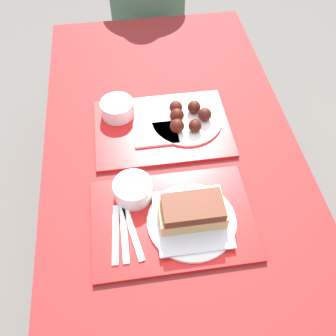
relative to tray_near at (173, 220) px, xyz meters
The scene contains 14 objects.
ground_plane 0.75m from the tray_near, 77.83° to the left, with size 12.00×12.00×0.00m, color #605B56.
picnic_table 0.20m from the tray_near, 77.83° to the left, with size 0.79×1.66×0.73m.
picnic_bench_far 1.27m from the tray_near, 88.33° to the left, with size 0.75×0.28×0.44m.
tray_near is the anchor object (origin of this frame).
tray_far 0.34m from the tray_near, 87.16° to the left, with size 0.43×0.30×0.01m.
bowl_coleslaw_near 0.14m from the tray_near, 137.21° to the left, with size 0.11×0.11×0.05m.
brisket_sandwich_plate 0.06m from the tray_near, 18.96° to the right, with size 0.23×0.23×0.09m.
plastic_fork_near 0.13m from the tray_near, 168.99° to the right, with size 0.02×0.17×0.00m.
plastic_knife_near 0.11m from the tray_near, 166.82° to the right, with size 0.05×0.17×0.00m.
plastic_spoon_near 0.15m from the tray_near, behind, with size 0.03×0.17×0.00m.
condiment_packet 0.07m from the tray_near, 106.91° to the left, with size 0.04×0.03×0.01m.
bowl_coleslaw_far 0.43m from the tray_near, 106.15° to the left, with size 0.11×0.11×0.05m.
wings_plate_far 0.36m from the tray_near, 74.44° to the left, with size 0.23×0.23×0.05m.
napkin_far 0.30m from the tray_near, 91.48° to the left, with size 0.14×0.10×0.01m.
Camera 1 is at (-0.12, -0.65, 1.61)m, focal length 40.00 mm.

